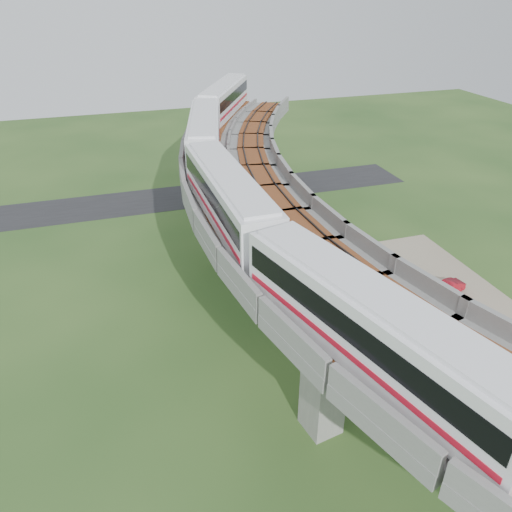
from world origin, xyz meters
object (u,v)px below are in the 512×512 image
Objects in this scene: metro_train at (242,161)px; car_white at (422,318)px; car_red at (447,288)px; car_dark at (366,279)px.

car_white is (12.60, -9.21, -11.62)m from metro_train.
car_white is at bearing -65.70° from car_red.
metro_train is 21.76m from car_red.
metro_train reaches higher than car_red.
car_white is 0.88× the size of car_dark.
car_red is at bearing -18.66° from metro_train.
metro_train is 16.27m from car_dark.
metro_train is at bearing 139.17° from car_white.
metro_train is at bearing -119.22° from car_red.
metro_train is 16.04× the size of car_white.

